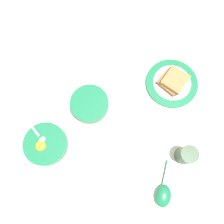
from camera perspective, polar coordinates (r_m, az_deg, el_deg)
ground_plane at (r=0.83m, az=3.83°, el=-3.93°), size 3.00×3.00×0.00m
egg_bowl at (r=0.82m, az=-16.89°, el=-8.06°), size 0.15×0.16×0.08m
toast_plate at (r=0.90m, az=15.33°, el=7.26°), size 0.21×0.21×0.01m
toast_sandwich at (r=0.88m, az=15.73°, el=7.83°), size 0.10×0.10×0.04m
soup_spoon at (r=0.82m, az=13.38°, el=-19.77°), size 0.16×0.10×0.03m
congee_bowl at (r=0.83m, az=-5.86°, el=2.06°), size 0.14×0.14×0.05m
drinking_cup at (r=0.81m, az=18.85°, el=-10.58°), size 0.06×0.06×0.08m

